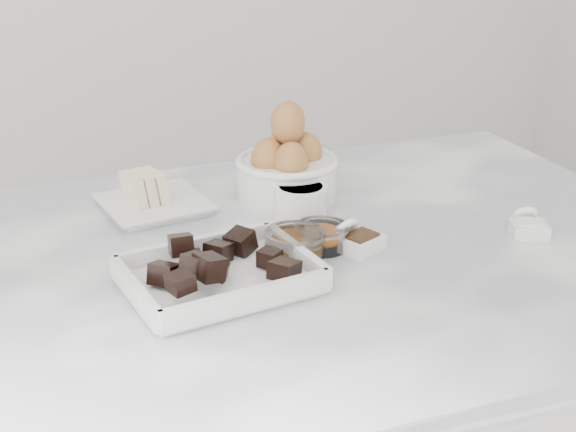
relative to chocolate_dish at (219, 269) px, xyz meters
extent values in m
cube|color=white|center=(0.11, 0.07, -0.04)|extent=(1.20, 0.80, 0.04)
cube|color=white|center=(0.00, 0.00, -0.02)|extent=(0.24, 0.20, 0.01)
cube|color=white|center=(-0.02, 0.29, -0.02)|extent=(0.16, 0.16, 0.01)
cube|color=white|center=(-0.02, 0.29, -0.01)|extent=(0.18, 0.18, 0.00)
cylinder|color=white|center=(0.18, 0.18, 0.00)|extent=(0.08, 0.08, 0.05)
cylinder|color=white|center=(0.18, 0.18, 0.02)|extent=(0.07, 0.07, 0.01)
cylinder|color=white|center=(0.19, 0.26, 0.01)|extent=(0.16, 0.16, 0.06)
torus|color=white|center=(0.19, 0.26, 0.04)|extent=(0.17, 0.17, 0.01)
ellipsoid|color=#A96F36|center=(0.22, 0.27, 0.04)|extent=(0.06, 0.06, 0.07)
ellipsoid|color=#A96F36|center=(0.16, 0.26, 0.04)|extent=(0.06, 0.06, 0.07)
ellipsoid|color=#A96F36|center=(0.19, 0.30, 0.04)|extent=(0.06, 0.06, 0.07)
ellipsoid|color=#A96F36|center=(0.18, 0.23, 0.04)|extent=(0.06, 0.06, 0.07)
ellipsoid|color=#A96F36|center=(0.19, 0.26, 0.10)|extent=(0.06, 0.06, 0.07)
cylinder|color=white|center=(0.12, 0.05, -0.01)|extent=(0.08, 0.08, 0.03)
torus|color=white|center=(0.12, 0.05, 0.01)|extent=(0.09, 0.09, 0.01)
cylinder|color=#C3620D|center=(0.12, 0.05, -0.01)|extent=(0.06, 0.06, 0.01)
cylinder|color=white|center=(0.17, 0.06, -0.01)|extent=(0.08, 0.08, 0.03)
torus|color=white|center=(0.17, 0.06, 0.01)|extent=(0.08, 0.08, 0.01)
ellipsoid|color=orange|center=(0.17, 0.06, -0.01)|extent=(0.05, 0.05, 0.02)
cube|color=white|center=(0.21, 0.03, -0.01)|extent=(0.07, 0.07, 0.02)
cube|color=black|center=(0.21, 0.03, 0.00)|extent=(0.05, 0.05, 0.00)
torus|color=white|center=(0.20, 0.06, 0.00)|extent=(0.05, 0.05, 0.04)
cube|color=white|center=(0.47, -0.01, -0.02)|extent=(0.06, 0.06, 0.02)
cube|color=white|center=(0.47, -0.01, 0.00)|extent=(0.05, 0.04, 0.00)
torus|color=white|center=(0.48, 0.02, 0.00)|extent=(0.05, 0.04, 0.04)
camera|label=1|loc=(-0.24, -0.88, 0.45)|focal=50.00mm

